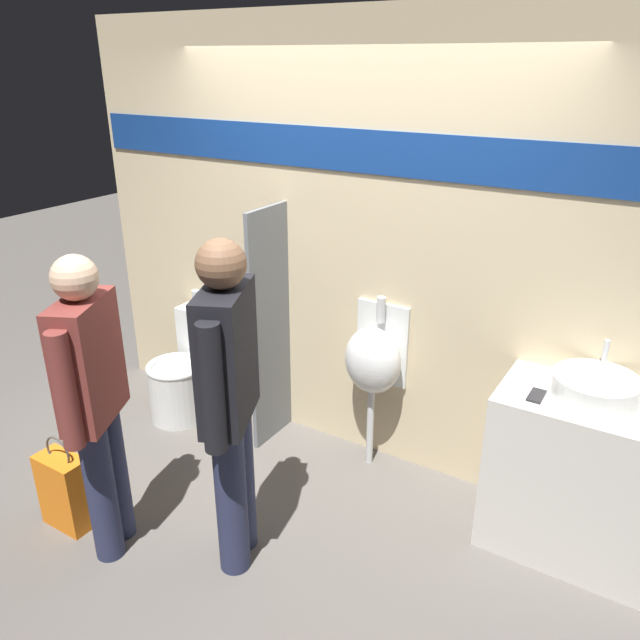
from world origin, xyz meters
The scene contains 11 objects.
ground_plane centered at (0.00, 0.00, 0.00)m, with size 16.00×16.00×0.00m, color #5B5651.
display_wall centered at (0.00, 0.60, 1.36)m, with size 4.09×0.07×2.70m.
sink_counter centered at (1.51, 0.31, 0.45)m, with size 0.96×0.52×0.90m.
sink_basin centered at (1.46, 0.36, 0.95)m, with size 0.41×0.41×0.25m.
cell_phone centered at (1.23, 0.21, 0.91)m, with size 0.07×0.14×0.01m.
divider_near_counter centered at (-0.51, 0.37, 0.80)m, with size 0.03×0.41×1.61m.
urinal_near_counter centered at (0.21, 0.45, 0.73)m, with size 0.36×0.26×1.12m.
toilet centered at (-1.23, 0.25, 0.30)m, with size 0.41×0.58×0.90m.
person_in_vest centered at (0.01, -0.66, 0.95)m, with size 0.36×0.56×1.73m.
person_with_lanyard centered at (-0.61, -0.94, 0.90)m, with size 0.34×0.52×1.63m.
shopping_bag centered at (-0.95, -0.97, 0.22)m, with size 0.29×0.16×0.57m.
Camera 1 is at (1.73, -2.62, 2.44)m, focal length 35.00 mm.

